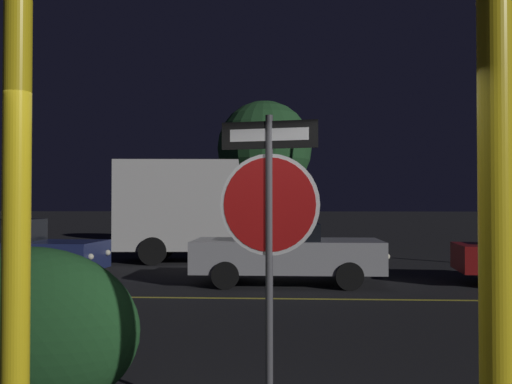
% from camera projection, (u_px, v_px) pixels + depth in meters
% --- Properties ---
extents(road_center_stripe, '(34.89, 0.12, 0.01)m').
position_uv_depth(road_center_stripe, '(268.00, 298.00, 11.05)').
color(road_center_stripe, gold).
rests_on(road_center_stripe, ground_plane).
extents(stop_sign, '(0.80, 0.17, 2.55)m').
position_uv_depth(stop_sign, '(269.00, 211.00, 4.53)').
color(stop_sign, '#4C4C51').
rests_on(stop_sign, ground_plane).
extents(yellow_pole_left, '(0.16, 0.16, 3.05)m').
position_uv_depth(yellow_pole_left, '(16.00, 259.00, 3.32)').
color(yellow_pole_left, yellow).
rests_on(yellow_pole_left, ground_plane).
extents(yellow_pole_right, '(0.16, 0.16, 3.51)m').
position_uv_depth(yellow_pole_right, '(496.00, 223.00, 2.72)').
color(yellow_pole_right, yellow).
rests_on(yellow_pole_right, ground_plane).
extents(hedge_bush_1, '(1.97, 0.86, 1.47)m').
position_uv_depth(hedge_bush_1, '(29.00, 330.00, 5.00)').
color(hedge_bush_1, '#1E4C23').
rests_on(hedge_bush_1, ground_plane).
extents(passing_car_2, '(4.38, 2.04, 1.39)m').
position_uv_depth(passing_car_2, '(286.00, 252.00, 13.12)').
color(passing_car_2, '#9E9EA3').
rests_on(passing_car_2, ground_plane).
extents(delivery_truck, '(6.27, 2.67, 3.18)m').
position_uv_depth(delivery_truck, '(214.00, 210.00, 18.17)').
color(delivery_truck, silver).
rests_on(delivery_truck, ground_plane).
extents(street_lamp, '(0.39, 0.39, 8.15)m').
position_uv_depth(street_lamp, '(483.00, 105.00, 17.27)').
color(street_lamp, '#4C4C51').
rests_on(street_lamp, ground_plane).
extents(tree_0, '(3.99, 3.99, 6.19)m').
position_uv_depth(tree_0, '(264.00, 148.00, 24.10)').
color(tree_0, '#422D1E').
rests_on(tree_0, ground_plane).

